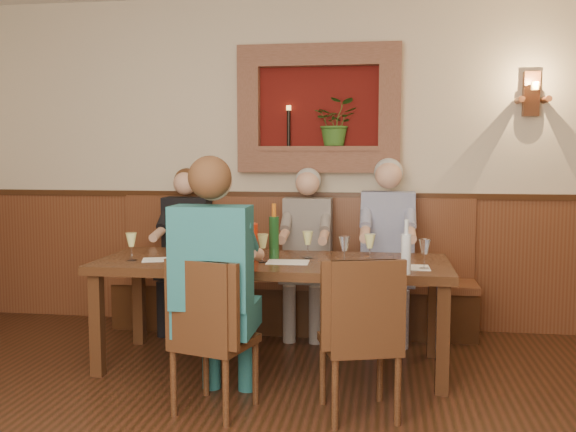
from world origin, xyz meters
name	(u,v)px	position (x,y,z in m)	size (l,w,h in m)	color
room_shell	(190,48)	(0.00, 0.00, 1.89)	(6.04, 6.04, 2.82)	beige
wainscoting	(195,374)	(0.00, 0.00, 0.59)	(6.02, 6.02, 1.15)	#592D19
wall_niche	(323,114)	(0.24, 2.94, 1.81)	(1.36, 0.30, 1.06)	#520F0B
wall_sconce	(532,95)	(1.90, 2.93, 1.94)	(0.25, 0.20, 0.35)	#592D19
dining_table	(273,271)	(0.00, 1.85, 0.68)	(2.40, 0.90, 0.75)	black
bench	(292,291)	(0.00, 2.79, 0.33)	(3.00, 0.45, 1.11)	#381E0F
chair_near_left	(214,367)	(-0.20, 1.02, 0.26)	(0.50, 0.50, 0.90)	black
chair_near_right	(360,370)	(0.63, 1.08, 0.27)	(0.50, 0.50, 0.92)	black
person_bench_left	(184,263)	(-0.90, 2.69, 0.56)	(0.39, 0.48, 1.36)	black
person_bench_mid	(306,266)	(0.13, 2.69, 0.56)	(0.39, 0.48, 1.36)	#554E4E
person_bench_right	(387,264)	(0.79, 2.69, 0.60)	(0.43, 0.52, 1.44)	navy
person_chair_front	(216,305)	(-0.19, 1.07, 0.61)	(0.44, 0.54, 1.47)	navy
spittoon_bucket	(242,242)	(-0.21, 1.82, 0.87)	(0.22, 0.22, 0.25)	red
wine_bottle_green_a	(274,236)	(0.00, 1.90, 0.91)	(0.08, 0.08, 0.38)	#19471E
wine_bottle_green_b	(209,235)	(-0.48, 1.98, 0.90)	(0.09, 0.09, 0.37)	#19471E
water_bottle	(406,252)	(0.89, 1.47, 0.88)	(0.07, 0.07, 0.33)	silver
tasting_sheet_a	(161,260)	(-0.76, 1.74, 0.75)	(0.25, 0.18, 0.00)	white
tasting_sheet_b	(288,262)	(0.12, 1.77, 0.75)	(0.28, 0.20, 0.00)	white
tasting_sheet_c	(406,267)	(0.90, 1.68, 0.75)	(0.30, 0.21, 0.00)	white
tasting_sheet_d	(192,265)	(-0.49, 1.57, 0.75)	(0.26, 0.18, 0.00)	white
wine_glass_0	(425,254)	(1.01, 1.65, 0.85)	(0.08, 0.08, 0.19)	white
wine_glass_1	(308,245)	(0.23, 1.95, 0.85)	(0.08, 0.08, 0.19)	#DCE186
wine_glass_2	(344,251)	(0.50, 1.71, 0.85)	(0.08, 0.08, 0.19)	white
wine_glass_3	(229,253)	(-0.22, 1.50, 0.85)	(0.08, 0.08, 0.19)	#DCE186
wine_glass_4	(370,248)	(0.66, 1.85, 0.85)	(0.08, 0.08, 0.19)	#DCE186
wine_glass_5	(233,244)	(-0.29, 1.89, 0.85)	(0.08, 0.08, 0.19)	white
wine_glass_6	(263,248)	(-0.05, 1.75, 0.85)	(0.08, 0.08, 0.19)	#DCE186
wine_glass_7	(131,247)	(-0.95, 1.68, 0.85)	(0.08, 0.08, 0.19)	#DCE186
wine_glass_8	(176,241)	(-0.74, 1.99, 0.85)	(0.08, 0.08, 0.19)	white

